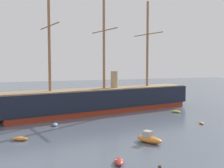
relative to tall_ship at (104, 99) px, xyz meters
name	(u,v)px	position (x,y,z in m)	size (l,w,h in m)	color
tall_ship	(104,99)	(0.00, 0.00, 0.00)	(66.77, 17.41, 32.19)	maroon
dinghy_foreground_left	(119,161)	(-12.84, -36.15, -3.19)	(2.09, 2.88, 0.62)	#B22D28
motorboat_near_centre	(149,139)	(-4.17, -29.74, -2.82)	(3.78, 5.01, 1.95)	orange
dinghy_mid_left	(20,139)	(-23.69, -19.63, -3.18)	(2.95, 2.57, 0.65)	orange
dinghy_mid_right	(201,123)	(13.99, -22.53, -3.29)	(1.47, 1.97, 0.43)	orange
dinghy_alongside_bow	(55,124)	(-15.86, -10.93, -3.24)	(1.59, 2.47, 0.54)	#7FB2D6
dinghy_alongside_stern	(176,112)	(17.61, -9.09, -3.19)	(1.91, 2.87, 0.62)	gold
motorboat_far_right	(172,102)	(27.22, 5.22, -2.88)	(4.58, 2.91, 1.79)	gray
motorboat_distant_centre	(85,102)	(0.08, 16.55, -2.99)	(3.55, 1.51, 1.49)	#1E284C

